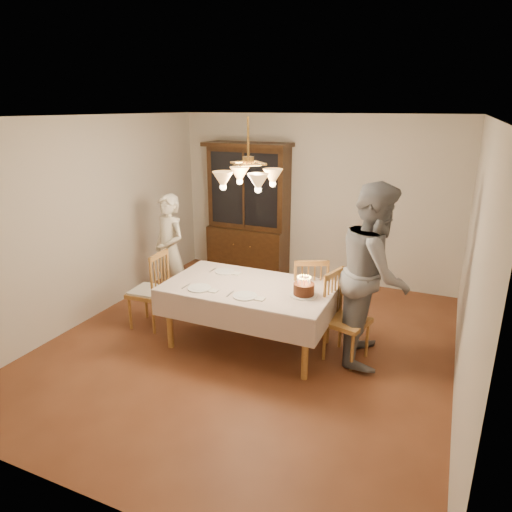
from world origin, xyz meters
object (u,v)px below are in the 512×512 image
at_px(elderly_woman, 170,251).
at_px(birthday_cake, 304,290).
at_px(chair_far_side, 308,299).
at_px(dining_table, 249,291).
at_px(china_hutch, 248,213).

distance_m(elderly_woman, birthday_cake, 2.28).
bearing_deg(chair_far_side, dining_table, -131.50).
relative_size(dining_table, elderly_woman, 1.21).
xyz_separation_m(dining_table, chair_far_side, (0.53, 0.60, -0.24)).
xyz_separation_m(chair_far_side, elderly_woman, (-2.04, 0.07, 0.35)).
xyz_separation_m(elderly_woman, birthday_cake, (2.18, -0.70, 0.03)).
relative_size(chair_far_side, elderly_woman, 0.63).
bearing_deg(birthday_cake, dining_table, 177.61).
height_order(china_hutch, elderly_woman, china_hutch).
height_order(dining_table, china_hutch, china_hutch).
distance_m(chair_far_side, birthday_cake, 0.74).
relative_size(china_hutch, chair_far_side, 2.16).
xyz_separation_m(dining_table, birthday_cake, (0.66, -0.03, 0.14)).
distance_m(china_hutch, birthday_cake, 2.85).
bearing_deg(chair_far_side, birthday_cake, -78.03).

